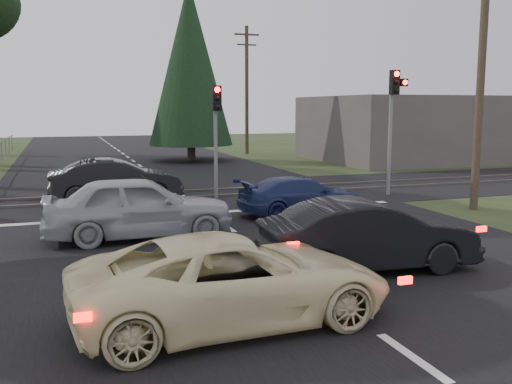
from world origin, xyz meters
name	(u,v)px	position (x,y,z in m)	size (l,w,h in m)	color
ground	(317,290)	(0.00, 0.00, 0.00)	(120.00, 120.00, 0.00)	#253417
road	(194,204)	(0.00, 10.00, 0.01)	(14.00, 100.00, 0.01)	black
rail_corridor	(183,196)	(0.00, 12.00, 0.01)	(120.00, 8.00, 0.01)	black
stop_line	(207,213)	(0.00, 8.20, 0.01)	(13.00, 0.35, 0.00)	silver
rail_near	(187,198)	(0.00, 11.20, 0.05)	(120.00, 0.12, 0.10)	#59544C
rail_far	(178,192)	(0.00, 12.80, 0.05)	(120.00, 0.12, 0.10)	#59544C
traffic_signal_right	(394,108)	(7.55, 9.47, 3.31)	(0.68, 0.48, 4.70)	slate
traffic_signal_center	(216,122)	(1.00, 10.68, 2.81)	(0.32, 0.48, 4.10)	slate
utility_pole_near	(482,63)	(8.50, 6.00, 4.73)	(1.80, 0.26, 9.00)	#4C3D2D
utility_pole_mid	(247,88)	(8.50, 30.00, 4.73)	(1.80, 0.26, 9.00)	#4C3D2D
utility_pole_far	(177,95)	(8.50, 55.00, 4.73)	(1.80, 0.26, 9.00)	#4C3D2D
conifer_tree	(190,64)	(3.50, 26.00, 5.99)	(5.20, 5.20, 11.00)	#473D33
building_right	(426,128)	(18.00, 22.00, 2.00)	(14.00, 10.00, 4.00)	#59514C
cream_coupe	(233,280)	(-1.91, -1.00, 0.69)	(2.31, 5.00, 1.39)	#F4EAAF
dark_hatchback	(368,236)	(1.54, 0.85, 0.73)	(1.55, 4.44, 1.46)	black
silver_car	(139,207)	(-2.50, 5.36, 0.81)	(1.92, 4.76, 1.62)	#9B9CA2
blue_sedan	(302,196)	(2.74, 6.99, 0.59)	(1.66, 4.08, 1.19)	navy
dark_car_far	(116,180)	(-2.50, 11.47, 0.76)	(1.60, 4.59, 1.51)	black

